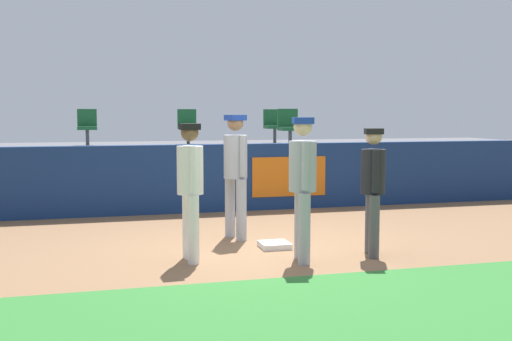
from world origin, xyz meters
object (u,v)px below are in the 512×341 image
(player_umpire, at_px, (373,182))
(seat_back_right, at_px, (274,124))
(player_coach_visitor, at_px, (235,167))
(seat_back_center, at_px, (188,124))
(seat_front_right, at_px, (289,125))
(player_runner_visitor, at_px, (303,179))
(player_fielder_home, at_px, (190,182))
(seat_back_left, at_px, (87,125))
(first_base, at_px, (274,245))

(player_umpire, height_order, seat_back_right, seat_back_right)
(player_coach_visitor, bearing_deg, seat_back_center, 160.75)
(player_umpire, height_order, seat_front_right, seat_front_right)
(player_coach_visitor, relative_size, player_umpire, 1.10)
(seat_front_right, bearing_deg, player_umpire, -96.92)
(player_runner_visitor, distance_m, player_umpire, 1.00)
(player_umpire, xyz_separation_m, seat_back_right, (0.87, 7.43, 0.64))
(player_umpire, distance_m, seat_front_right, 5.71)
(player_fielder_home, relative_size, player_coach_visitor, 0.94)
(player_umpire, height_order, seat_back_left, seat_back_left)
(player_fielder_home, relative_size, seat_back_center, 2.09)
(seat_back_left, bearing_deg, player_umpire, -63.93)
(player_runner_visitor, bearing_deg, player_fielder_home, -95.88)
(seat_back_right, bearing_deg, first_base, -106.59)
(seat_back_center, distance_m, seat_back_left, 2.34)
(first_base, bearing_deg, player_coach_visitor, 115.83)
(player_fielder_home, xyz_separation_m, player_runner_visitor, (1.36, -0.40, 0.05))
(player_coach_visitor, bearing_deg, seat_front_right, 134.50)
(first_base, xyz_separation_m, player_umpire, (1.11, -0.79, 0.94))
(seat_front_right, bearing_deg, player_coach_visitor, -118.05)
(seat_front_right, height_order, seat_back_right, same)
(player_umpire, bearing_deg, seat_front_right, -170.23)
(first_base, bearing_deg, player_runner_visitor, -82.42)
(player_coach_visitor, distance_m, seat_back_left, 6.27)
(first_base, relative_size, seat_back_center, 0.48)
(player_umpire, distance_m, seat_back_center, 7.57)
(player_fielder_home, height_order, player_umpire, player_fielder_home)
(player_runner_visitor, xyz_separation_m, seat_back_center, (-0.30, 7.49, 0.55))
(seat_back_center, bearing_deg, seat_front_right, -42.22)
(player_runner_visitor, height_order, seat_front_right, seat_front_right)
(player_coach_visitor, bearing_deg, player_umpire, 26.08)
(player_fielder_home, distance_m, seat_back_center, 7.20)
(seat_back_center, relative_size, seat_back_left, 1.00)
(player_runner_visitor, distance_m, seat_back_center, 7.52)
(seat_back_center, relative_size, seat_back_right, 1.00)
(first_base, bearing_deg, player_fielder_home, -160.24)
(player_coach_visitor, xyz_separation_m, player_umpire, (1.48, -1.56, -0.10))
(player_coach_visitor, xyz_separation_m, seat_front_right, (2.17, 4.07, 0.54))
(first_base, relative_size, player_umpire, 0.24)
(player_fielder_home, distance_m, seat_back_right, 7.82)
(player_coach_visitor, xyz_separation_m, seat_back_right, (2.36, 5.87, 0.54))
(first_base, distance_m, seat_front_right, 5.40)
(seat_back_right, bearing_deg, player_runner_visitor, -104.00)
(seat_front_right, height_order, seat_back_center, same)
(seat_back_left, distance_m, seat_back_right, 4.51)
(player_fielder_home, height_order, player_coach_visitor, player_coach_visitor)
(player_fielder_home, bearing_deg, player_umpire, 78.52)
(player_coach_visitor, bearing_deg, first_base, 8.39)
(seat_back_left, bearing_deg, player_fielder_home, -79.77)
(seat_back_right, bearing_deg, seat_back_center, -179.99)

